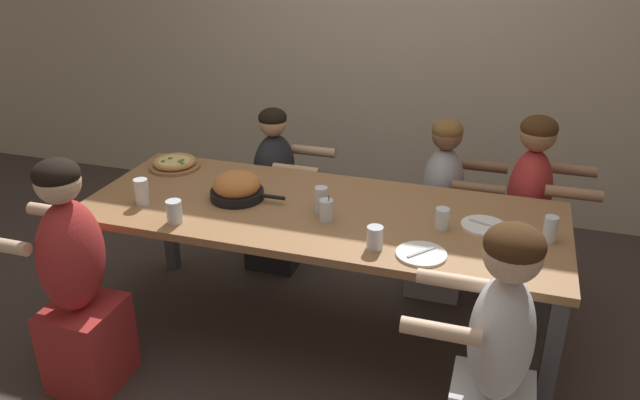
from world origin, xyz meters
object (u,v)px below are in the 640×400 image
drinking_glass_a (442,220)px  drinking_glass_b (550,230)px  pizza_board_main (175,164)px  drinking_glass_c (375,239)px  empty_plate_a (484,226)px  drinking_glass_e (321,201)px  diner_far_right (526,221)px  cocktail_glass_blue (326,211)px  empty_plate_b (421,254)px  diner_far_midright (441,217)px  diner_near_left (77,287)px  diner_near_right (495,369)px  skillet_bowl (237,188)px  diner_far_midleft (276,197)px  drinking_glass_f (174,213)px  drinking_glass_d (142,193)px

drinking_glass_a → drinking_glass_b: 0.48m
pizza_board_main → drinking_glass_c: bearing=-23.9°
empty_plate_a → drinking_glass_e: drinking_glass_e is taller
drinking_glass_b → diner_far_right: size_ratio=0.10×
cocktail_glass_blue → diner_far_right: bearing=40.4°
empty_plate_b → diner_far_midright: 1.03m
cocktail_glass_blue → drinking_glass_e: bearing=122.7°
empty_plate_a → drinking_glass_c: drinking_glass_c is taller
cocktail_glass_blue → diner_far_midright: size_ratio=0.13×
pizza_board_main → diner_near_left: size_ratio=0.25×
empty_plate_b → diner_near_right: 0.57m
skillet_bowl → diner_near_left: 0.90m
drinking_glass_e → diner_near_right: size_ratio=0.12×
drinking_glass_c → diner_far_right: size_ratio=0.09×
drinking_glass_c → diner_far_midleft: diner_far_midleft is taller
drinking_glass_f → diner_far_midleft: bearing=84.5°
pizza_board_main → empty_plate_b: bearing=-20.9°
empty_plate_a → drinking_glass_f: (-1.40, -0.40, 0.04)m
drinking_glass_c → drinking_glass_d: 1.23m
skillet_bowl → drinking_glass_d: skillet_bowl is taller
cocktail_glass_blue → drinking_glass_b: cocktail_glass_blue is taller
diner_near_right → diner_far_midright: bearing=15.8°
drinking_glass_e → diner_far_right: bearing=36.1°
skillet_bowl → drinking_glass_a: size_ratio=3.94×
drinking_glass_a → diner_near_left: (-1.56, -0.66, -0.27)m
drinking_glass_a → drinking_glass_b: size_ratio=0.86×
skillet_bowl → empty_plate_a: skillet_bowl is taller
empty_plate_a → drinking_glass_d: drinking_glass_d is taller
drinking_glass_b → drinking_glass_e: size_ratio=0.88×
pizza_board_main → diner_far_right: (1.97, 0.41, -0.27)m
diner_far_right → diner_far_midright: diner_far_right is taller
diner_far_midleft → pizza_board_main: bearing=-48.2°
skillet_bowl → empty_plate_a: 1.24m
drinking_glass_e → drinking_glass_b: bearing=1.8°
drinking_glass_c → diner_near_left: size_ratio=0.09×
empty_plate_b → drinking_glass_d: 1.43m
empty_plate_b → drinking_glass_b: 0.61m
drinking_glass_c → diner_far_midright: size_ratio=0.10×
diner_far_right → drinking_glass_c: bearing=-33.3°
drinking_glass_d → diner_near_left: (-0.08, -0.47, -0.28)m
pizza_board_main → diner_far_midleft: 0.69m
drinking_glass_e → pizza_board_main: bearing=162.5°
diner_near_right → pizza_board_main: bearing=63.1°
drinking_glass_b → diner_near_left: bearing=-161.6°
drinking_glass_e → drinking_glass_d: bearing=-168.8°
empty_plate_a → drinking_glass_f: bearing=-164.2°
diner_near_right → skillet_bowl: bearing=63.6°
drinking_glass_b → drinking_glass_c: (-0.73, -0.31, -0.01)m
pizza_board_main → drinking_glass_b: bearing=-7.7°
empty_plate_a → diner_far_midright: (-0.26, 0.63, -0.29)m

